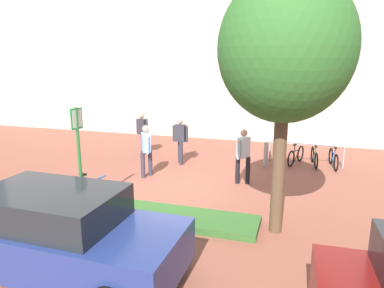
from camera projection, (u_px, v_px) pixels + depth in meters
name	position (u px, v px, depth m)	size (l,w,h in m)	color
ground_plane	(171.00, 187.00, 10.55)	(60.00, 60.00, 0.00)	brown
building_facade	(227.00, 35.00, 16.69)	(28.00, 1.20, 10.00)	#B2ADA3
planter_strip	(118.00, 210.00, 8.75)	(7.00, 1.10, 0.16)	#336028
tree_sidewalk	(286.00, 49.00, 6.93)	(2.72, 2.72, 5.45)	brown
parking_sign_post	(78.00, 144.00, 8.68)	(0.09, 0.36, 2.62)	#2D7238
bike_at_sign	(89.00, 193.00, 9.16)	(1.67, 0.44, 0.86)	black
bike_rack_cluster	(305.00, 155.00, 12.89)	(2.64, 1.73, 0.83)	#99999E
bollard_steel	(266.00, 154.00, 12.65)	(0.16, 0.16, 0.90)	#ADADB2
person_shirt_white	(146.00, 148.00, 11.38)	(0.43, 0.52, 1.72)	#383342
person_shirt_blue	(243.00, 153.00, 10.70)	(0.45, 0.56, 1.72)	black
person_suited_dark	(142.00, 131.00, 14.24)	(0.58, 0.38, 1.72)	#383342
person_suited_navy	(180.00, 138.00, 12.90)	(0.61, 0.47, 1.72)	#2D2D38
car_navy_sedan	(60.00, 233.00, 6.10)	(4.33, 2.08, 1.54)	navy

